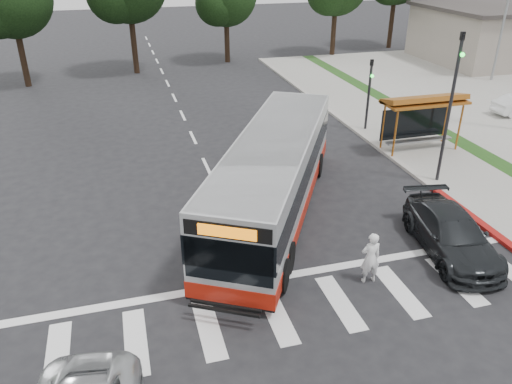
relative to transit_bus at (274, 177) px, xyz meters
name	(u,v)px	position (x,y,z in m)	size (l,w,h in m)	color
ground	(236,229)	(-1.71, -0.77, -1.59)	(140.00, 140.00, 0.00)	black
sidewalk_east	(392,130)	(9.29, 7.23, -1.53)	(4.00, 40.00, 0.12)	gray
curb_east	(359,133)	(7.29, 7.23, -1.51)	(0.30, 40.00, 0.15)	#9E9991
curb_east_red	(476,220)	(7.29, -2.77, -1.51)	(0.32, 6.00, 0.15)	maroon
commercial_building	(508,35)	(28.29, 21.23, 0.61)	(14.00, 10.00, 4.40)	gray
crosswalk_ladder	(276,314)	(-1.71, -5.77, -1.58)	(18.00, 2.60, 0.01)	silver
bus_shelter	(423,106)	(9.09, 4.33, 0.76)	(4.20, 1.60, 2.86)	#9D571A
traffic_signal_ne_tall	(452,97)	(7.89, 0.72, 2.29)	(0.18, 0.37, 6.50)	black
traffic_signal_ne_short	(369,88)	(7.89, 7.72, 0.89)	(0.18, 0.37, 4.00)	black
transit_bus	(274,177)	(0.00, 0.00, 0.00)	(2.66, 12.29, 3.18)	#B3B6B8
pedestrian	(371,258)	(1.58, -5.02, -0.71)	(0.64, 0.42, 1.76)	white
dark_sedan	(451,234)	(5.04, -4.25, -0.87)	(2.01, 4.95, 1.44)	black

